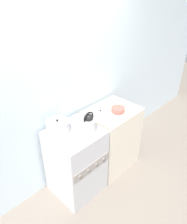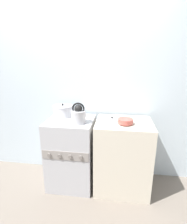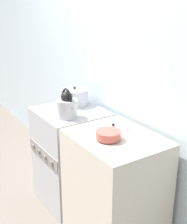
% 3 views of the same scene
% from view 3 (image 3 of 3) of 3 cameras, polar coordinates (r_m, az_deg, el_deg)
% --- Properties ---
extents(ground_plane, '(12.00, 12.00, 0.00)m').
position_cam_3_polar(ground_plane, '(3.04, -8.58, -17.09)').
color(ground_plane, '#70665B').
extents(wall_back, '(7.00, 0.06, 2.50)m').
position_cam_3_polar(wall_back, '(2.80, 1.81, 8.14)').
color(wall_back, silver).
rests_on(wall_back, ground_plane).
extents(stove, '(0.58, 0.57, 0.91)m').
position_cam_3_polar(stove, '(2.90, -4.06, -8.24)').
color(stove, '#B2B2B7').
rests_on(stove, ground_plane).
extents(counter, '(0.67, 0.55, 0.91)m').
position_cam_3_polar(counter, '(2.42, 3.89, -14.39)').
color(counter, beige).
rests_on(counter, ground_plane).
extents(kettle, '(0.21, 0.17, 0.25)m').
position_cam_3_polar(kettle, '(2.53, -4.85, 1.07)').
color(kettle, '#B2B2B7').
rests_on(kettle, stove).
extents(cooking_pot, '(0.25, 0.25, 0.17)m').
position_cam_3_polar(cooking_pot, '(2.86, -3.44, 2.81)').
color(cooking_pot, silver).
rests_on(cooking_pot, stove).
extents(enamel_bowl, '(0.17, 0.17, 0.07)m').
position_cam_3_polar(enamel_bowl, '(2.13, 2.74, -4.18)').
color(enamel_bowl, '#B75147').
rests_on(enamel_bowl, counter).
extents(loose_pot_lid, '(0.23, 0.23, 0.03)m').
position_cam_3_polar(loose_pot_lid, '(2.35, 3.62, -2.69)').
color(loose_pot_lid, silver).
rests_on(loose_pot_lid, counter).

